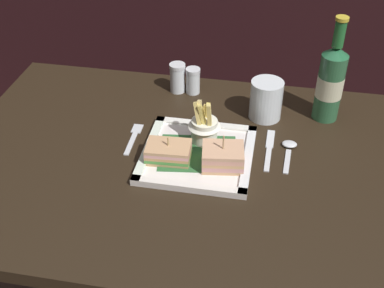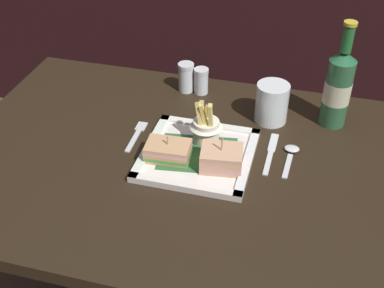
{
  "view_description": "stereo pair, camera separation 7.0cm",
  "coord_description": "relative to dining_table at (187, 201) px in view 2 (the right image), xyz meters",
  "views": [
    {
      "loc": [
        0.18,
        -0.89,
        1.46
      ],
      "look_at": [
        0.01,
        0.01,
        0.78
      ],
      "focal_mm": 47.53,
      "sensor_mm": 36.0,
      "label": 1
    },
    {
      "loc": [
        0.25,
        -0.87,
        1.46
      ],
      "look_at": [
        0.01,
        0.01,
        0.78
      ],
      "focal_mm": 47.53,
      "sensor_mm": 36.0,
      "label": 2
    }
  ],
  "objects": [
    {
      "name": "dining_table",
      "position": [
        0.0,
        0.0,
        0.0
      ],
      "size": [
        1.09,
        0.75,
        0.74
      ],
      "color": "black",
      "rests_on": "ground_plane"
    },
    {
      "name": "square_plate",
      "position": [
        0.02,
        0.01,
        0.14
      ],
      "size": [
        0.25,
        0.25,
        0.02
      ],
      "color": "white",
      "rests_on": "dining_table"
    },
    {
      "name": "sandwich_half_left",
      "position": [
        -0.04,
        -0.02,
        0.16
      ],
      "size": [
        0.1,
        0.07,
        0.06
      ],
      "color": "tan",
      "rests_on": "square_plate"
    },
    {
      "name": "sandwich_half_right",
      "position": [
        0.09,
        -0.02,
        0.16
      ],
      "size": [
        0.1,
        0.08,
        0.08
      ],
      "color": "tan",
      "rests_on": "square_plate"
    },
    {
      "name": "fries_cup",
      "position": [
        0.03,
        0.06,
        0.18
      ],
      "size": [
        0.08,
        0.08,
        0.11
      ],
      "color": "white",
      "rests_on": "square_plate"
    },
    {
      "name": "beer_bottle",
      "position": [
        0.31,
        0.24,
        0.23
      ],
      "size": [
        0.07,
        0.07,
        0.27
      ],
      "color": "#2D603B",
      "rests_on": "dining_table"
    },
    {
      "name": "water_glass",
      "position": [
        0.16,
        0.21,
        0.17
      ],
      "size": [
        0.08,
        0.08,
        0.1
      ],
      "color": "silver",
      "rests_on": "dining_table"
    },
    {
      "name": "fork",
      "position": [
        -0.14,
        0.06,
        0.13
      ],
      "size": [
        0.02,
        0.12,
        0.0
      ],
      "color": "silver",
      "rests_on": "dining_table"
    },
    {
      "name": "knife",
      "position": [
        0.18,
        0.07,
        0.13
      ],
      "size": [
        0.02,
        0.16,
        0.0
      ],
      "color": "silver",
      "rests_on": "dining_table"
    },
    {
      "name": "spoon",
      "position": [
        0.23,
        0.08,
        0.14
      ],
      "size": [
        0.04,
        0.12,
        0.01
      ],
      "color": "silver",
      "rests_on": "dining_table"
    },
    {
      "name": "salt_shaker",
      "position": [
        -0.08,
        0.29,
        0.17
      ],
      "size": [
        0.04,
        0.04,
        0.08
      ],
      "color": "silver",
      "rests_on": "dining_table"
    },
    {
      "name": "pepper_shaker",
      "position": [
        -0.04,
        0.29,
        0.16
      ],
      "size": [
        0.04,
        0.04,
        0.07
      ],
      "color": "silver",
      "rests_on": "dining_table"
    }
  ]
}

